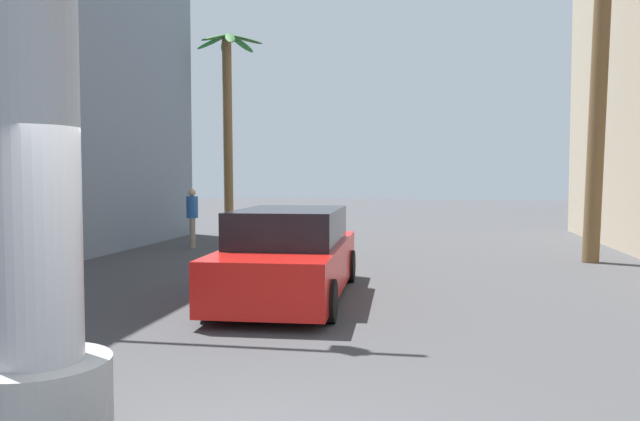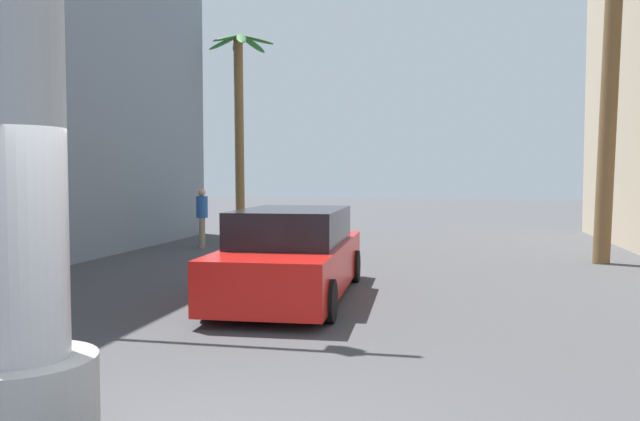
# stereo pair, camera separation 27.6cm
# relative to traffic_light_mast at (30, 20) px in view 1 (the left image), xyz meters

# --- Properties ---
(ground_plane) EXTENTS (89.59, 89.59, 0.00)m
(ground_plane) POSITION_rel_traffic_light_mast_xyz_m (4.37, 5.10, -4.49)
(ground_plane) COLOR #424244
(traffic_light_mast) EXTENTS (5.05, 0.32, 6.44)m
(traffic_light_mast) POSITION_rel_traffic_light_mast_xyz_m (0.00, 0.00, 0.00)
(traffic_light_mast) COLOR #333333
(traffic_light_mast) RESTS_ON ground
(car_lead) EXTENTS (2.17, 5.16, 1.56)m
(car_lead) POSITION_rel_traffic_light_mast_xyz_m (3.60, 1.89, -3.75)
(car_lead) COLOR black
(car_lead) RESTS_ON ground
(palm_tree_mid_right) EXTENTS (2.91, 2.79, 9.60)m
(palm_tree_mid_right) POSITION_rel_traffic_light_mast_xyz_m (10.06, 7.69, 1.13)
(palm_tree_mid_right) COLOR brown
(palm_tree_mid_right) RESTS_ON ground
(palm_tree_far_left) EXTENTS (2.53, 2.42, 7.43)m
(palm_tree_far_left) POSITION_rel_traffic_light_mast_xyz_m (-1.39, 13.68, 0.11)
(palm_tree_far_left) COLOR brown
(palm_tree_far_left) RESTS_ON ground
(pedestrian_far_left) EXTENTS (0.40, 0.40, 1.76)m
(pedestrian_far_left) POSITION_rel_traffic_light_mast_xyz_m (-0.90, 8.79, -3.46)
(pedestrian_far_left) COLOR gray
(pedestrian_far_left) RESTS_ON ground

